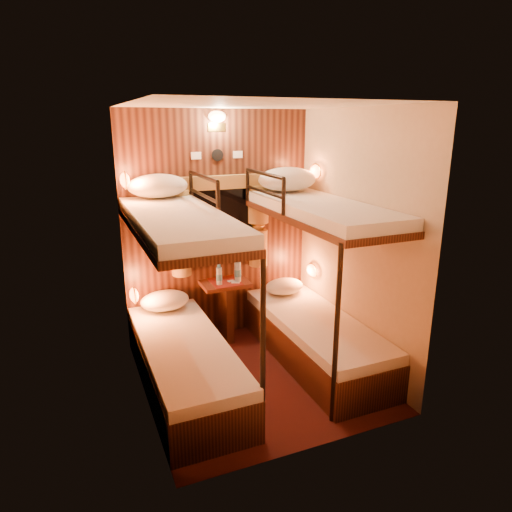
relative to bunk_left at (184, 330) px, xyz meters
name	(u,v)px	position (x,y,z in m)	size (l,w,h in m)	color
floor	(256,376)	(0.65, -0.07, -0.56)	(2.10, 2.10, 0.00)	#3D1510
ceiling	(256,105)	(0.65, -0.07, 1.84)	(2.10, 2.10, 0.00)	silver
wall_back	(218,227)	(0.65, 0.98, 0.64)	(2.40, 2.40, 0.00)	#C6B293
wall_front	(319,293)	(0.65, -1.12, 0.64)	(2.40, 2.40, 0.00)	#C6B293
wall_left	(137,266)	(-0.35, -0.07, 0.64)	(2.40, 2.40, 0.00)	#C6B293
wall_right	(355,241)	(1.65, -0.07, 0.64)	(2.40, 2.40, 0.00)	#C6B293
back_panel	(218,227)	(0.65, 0.97, 0.64)	(2.00, 0.03, 2.40)	black
bunk_left	(184,330)	(0.00, 0.00, 0.00)	(0.72, 1.90, 1.82)	black
bunk_right	(316,307)	(1.30, 0.00, 0.00)	(0.72, 1.90, 1.82)	black
window	(219,230)	(0.65, 0.94, 0.62)	(1.00, 0.12, 0.79)	black
curtains	(220,223)	(0.65, 0.90, 0.71)	(1.10, 0.22, 1.00)	olive
back_fixtures	(217,125)	(0.65, 0.93, 1.69)	(0.54, 0.09, 0.48)	black
reading_lamps	(229,230)	(0.65, 0.63, 0.68)	(2.00, 0.20, 1.25)	orange
table	(226,303)	(0.65, 0.78, -0.14)	(0.50, 0.34, 0.66)	#532413
bottle_left	(219,276)	(0.56, 0.72, 0.19)	(0.06, 0.06, 0.22)	#99BFE5
bottle_right	(238,272)	(0.77, 0.74, 0.20)	(0.07, 0.07, 0.25)	#99BFE5
sachet_a	(236,282)	(0.74, 0.71, 0.09)	(0.09, 0.07, 0.01)	silver
sachet_b	(231,281)	(0.71, 0.77, 0.09)	(0.08, 0.06, 0.01)	silver
pillow_lower_left	(165,300)	(0.00, 0.75, -0.01)	(0.49, 0.35, 0.19)	white
pillow_lower_right	(284,286)	(1.30, 0.69, -0.02)	(0.43, 0.31, 0.17)	white
pillow_upper_left	(158,186)	(0.00, 0.76, 1.14)	(0.56, 0.40, 0.22)	white
pillow_upper_right	(287,179)	(1.30, 0.66, 1.15)	(0.62, 0.44, 0.24)	white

